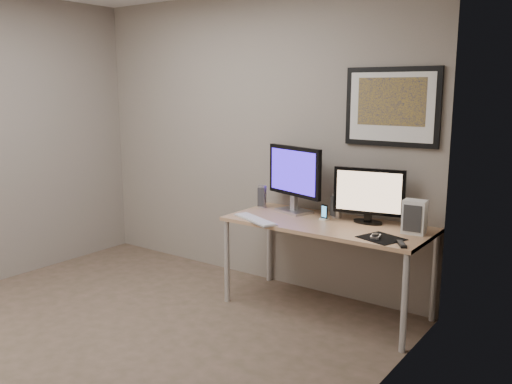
# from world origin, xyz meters

# --- Properties ---
(floor) EXTENTS (3.60, 3.60, 0.00)m
(floor) POSITION_xyz_m (0.00, 0.00, 0.00)
(floor) COLOR #4B412F
(floor) RESTS_ON ground
(room) EXTENTS (3.60, 3.60, 3.60)m
(room) POSITION_xyz_m (0.00, 0.45, 1.64)
(room) COLOR white
(room) RESTS_ON ground
(desk) EXTENTS (1.60, 0.70, 0.73)m
(desk) POSITION_xyz_m (1.00, 1.35, 0.66)
(desk) COLOR #AC7353
(desk) RESTS_ON floor
(framed_art) EXTENTS (0.75, 0.04, 0.60)m
(framed_art) POSITION_xyz_m (1.35, 1.68, 1.62)
(framed_art) COLOR black
(framed_art) RESTS_ON room
(monitor_large) EXTENTS (0.60, 0.27, 0.56)m
(monitor_large) POSITION_xyz_m (0.60, 1.50, 1.04)
(monitor_large) COLOR silver
(monitor_large) RESTS_ON desk
(monitor_tv) EXTENTS (0.55, 0.17, 0.43)m
(monitor_tv) POSITION_xyz_m (1.27, 1.51, 0.96)
(monitor_tv) COLOR black
(monitor_tv) RESTS_ON desk
(speaker_left) EXTENTS (0.10, 0.10, 0.20)m
(speaker_left) POSITION_xyz_m (0.27, 1.50, 0.83)
(speaker_left) COLOR silver
(speaker_left) RESTS_ON desk
(speaker_right) EXTENTS (0.10, 0.10, 0.20)m
(speaker_right) POSITION_xyz_m (0.98, 1.54, 0.83)
(speaker_right) COLOR silver
(speaker_right) RESTS_ON desk
(phone_dock) EXTENTS (0.07, 0.07, 0.13)m
(phone_dock) POSITION_xyz_m (0.94, 1.40, 0.79)
(phone_dock) COLOR black
(phone_dock) RESTS_ON desk
(keyboard) EXTENTS (0.49, 0.31, 0.02)m
(keyboard) POSITION_xyz_m (0.50, 1.07, 0.74)
(keyboard) COLOR silver
(keyboard) RESTS_ON desk
(mousepad) EXTENTS (0.34, 0.32, 0.00)m
(mousepad) POSITION_xyz_m (1.53, 1.17, 0.73)
(mousepad) COLOR black
(mousepad) RESTS_ON desk
(mouse) EXTENTS (0.07, 0.10, 0.03)m
(mouse) POSITION_xyz_m (1.49, 1.15, 0.75)
(mouse) COLOR black
(mouse) RESTS_ON mousepad
(remote) EXTENTS (0.12, 0.15, 0.02)m
(remote) POSITION_xyz_m (1.70, 1.09, 0.74)
(remote) COLOR black
(remote) RESTS_ON desk
(fan_unit) EXTENTS (0.17, 0.13, 0.25)m
(fan_unit) POSITION_xyz_m (1.66, 1.43, 0.85)
(fan_unit) COLOR silver
(fan_unit) RESTS_ON desk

